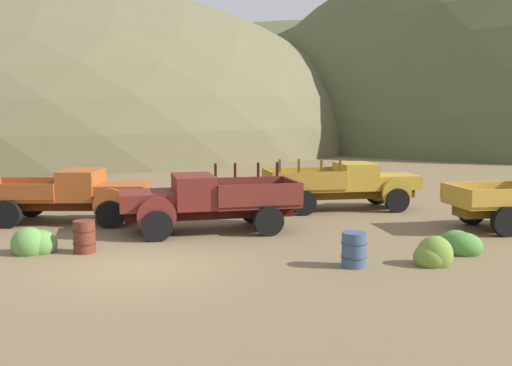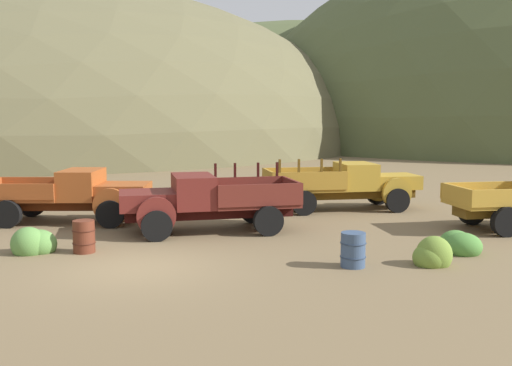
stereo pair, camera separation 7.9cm
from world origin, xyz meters
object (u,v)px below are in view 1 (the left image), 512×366
Objects in this scene: truck_oxide_orange at (80,195)px; oil_drum_spare at (84,237)px; truck_oxblood at (198,202)px; truck_mustard at (353,185)px; oil_drum_foreground at (354,250)px.

truck_oxide_orange is 6.49× the size of oil_drum_spare.
truck_oxblood is at bearing -22.18° from truck_oxide_orange.
truck_oxblood is 6.69× the size of oil_drum_spare.
truck_oxblood is (4.54, -1.36, 0.02)m from truck_oxide_orange.
truck_mustard is 9.07m from oil_drum_foreground.
truck_mustard is 11.47m from oil_drum_spare.
truck_oxide_orange is at bearing 150.36° from oil_drum_foreground.
truck_oxblood reaches higher than oil_drum_foreground.
oil_drum_foreground is (9.32, -5.30, -0.55)m from truck_oxide_orange.
truck_mustard reaches higher than oil_drum_spare.
truck_oxblood reaches higher than oil_drum_spare.
truck_mustard is (5.37, 5.09, -0.02)m from truck_oxblood.
oil_drum_spare is at bearing 173.55° from oil_drum_foreground.
truck_mustard is at bearing 15.16° from truck_oxide_orange.
oil_drum_foreground is at bearing -35.12° from truck_oxide_orange.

